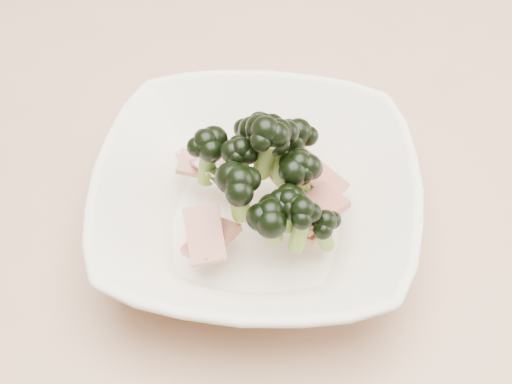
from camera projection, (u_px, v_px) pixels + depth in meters
dining_table at (290, 234)px, 0.78m from camera, size 1.20×0.80×0.75m
broccoli_dish at (257, 199)px, 0.63m from camera, size 0.37×0.37×0.14m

